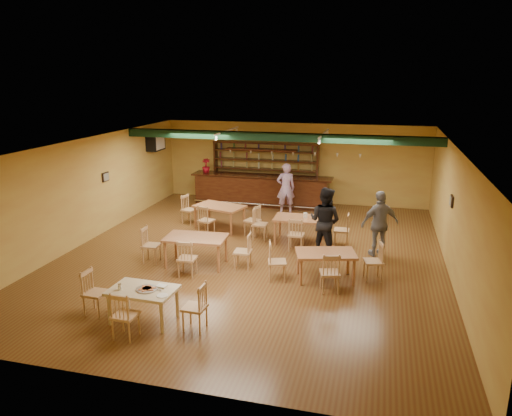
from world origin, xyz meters
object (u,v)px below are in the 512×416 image
(patron_bar, at_px, (286,188))
(patron_right_a, at_px, (325,221))
(dining_table_a, at_px, (220,217))
(dining_table_b, at_px, (300,230))
(near_table, at_px, (144,305))
(dining_table_c, at_px, (196,251))
(dining_table_d, at_px, (325,266))
(bar_counter, at_px, (261,190))

(patron_bar, relative_size, patron_right_a, 0.96)
(dining_table_a, distance_m, dining_table_b, 2.74)
(dining_table_a, relative_size, patron_right_a, 0.82)
(near_table, bearing_deg, dining_table_c, 93.60)
(dining_table_d, distance_m, patron_right_a, 1.85)
(dining_table_b, bearing_deg, patron_bar, 107.85)
(dining_table_b, distance_m, patron_right_a, 1.26)
(dining_table_c, height_order, patron_right_a, patron_right_a)
(bar_counter, bearing_deg, dining_table_a, -100.13)
(dining_table_a, relative_size, near_table, 1.18)
(dining_table_d, distance_m, patron_bar, 5.91)
(dining_table_a, xyz_separation_m, patron_right_a, (3.47, -1.43, 0.55))
(dining_table_d, bearing_deg, dining_table_b, 97.03)
(patron_bar, bearing_deg, dining_table_d, 91.01)
(dining_table_d, distance_m, near_table, 4.36)
(dining_table_d, relative_size, patron_bar, 0.78)
(dining_table_a, bearing_deg, patron_right_a, -6.18)
(bar_counter, bearing_deg, dining_table_b, -61.10)
(dining_table_d, height_order, near_table, dining_table_d)
(dining_table_b, distance_m, dining_table_d, 2.74)
(bar_counter, bearing_deg, patron_right_a, -57.80)
(dining_table_d, xyz_separation_m, patron_right_a, (-0.24, 1.73, 0.59))
(dining_table_a, height_order, dining_table_b, dining_table_a)
(dining_table_a, bearing_deg, dining_table_b, 2.97)
(dining_table_a, xyz_separation_m, dining_table_c, (0.41, -3.07, 0.00))
(bar_counter, xyz_separation_m, dining_table_c, (-0.16, -6.25, -0.18))
(patron_right_a, bearing_deg, dining_table_c, 50.49)
(dining_table_b, distance_m, near_table, 5.89)
(bar_counter, height_order, near_table, bar_counter)
(dining_table_d, height_order, patron_right_a, patron_right_a)
(dining_table_a, distance_m, dining_table_c, 3.10)
(dining_table_a, xyz_separation_m, dining_table_d, (3.71, -3.16, -0.03))
(dining_table_b, bearing_deg, near_table, -112.86)
(bar_counter, bearing_deg, near_table, -90.57)
(dining_table_a, xyz_separation_m, patron_bar, (1.65, 2.36, 0.51))
(dining_table_b, xyz_separation_m, dining_table_c, (-2.27, -2.45, 0.01))
(patron_bar, bearing_deg, dining_table_c, 57.66)
(bar_counter, distance_m, dining_table_c, 6.26)
(bar_counter, xyz_separation_m, dining_table_d, (3.14, -6.34, -0.22))
(bar_counter, bearing_deg, patron_bar, -37.28)
(dining_table_c, relative_size, near_table, 1.19)
(dining_table_a, bearing_deg, near_table, -69.38)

